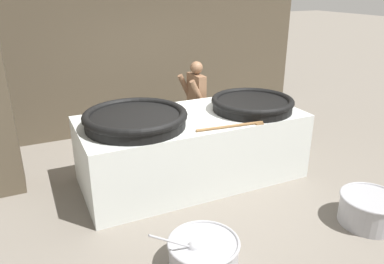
{
  "coord_description": "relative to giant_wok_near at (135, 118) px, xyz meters",
  "views": [
    {
      "loc": [
        -2.27,
        -4.84,
        2.92
      ],
      "look_at": [
        0.0,
        0.0,
        0.79
      ],
      "focal_mm": 35.0,
      "sensor_mm": 36.0,
      "label": 1
    }
  ],
  "objects": [
    {
      "name": "giant_wok_near",
      "position": [
        0.0,
        0.0,
        0.0
      ],
      "size": [
        1.46,
        1.46,
        0.22
      ],
      "color": "black",
      "rests_on": "hearth_platform"
    },
    {
      "name": "back_wall",
      "position": [
        0.9,
        2.68,
        0.56
      ],
      "size": [
        7.43,
        0.24,
        3.45
      ],
      "primitive_type": "cube",
      "color": "#4C4233",
      "rests_on": "ground_plane"
    },
    {
      "name": "ground_plane",
      "position": [
        0.9,
        0.07,
        -1.17
      ],
      "size": [
        60.0,
        60.0,
        0.0
      ],
      "primitive_type": "plane",
      "color": "slate"
    },
    {
      "name": "prep_bowl_vegetables",
      "position": [
        0.14,
        -1.85,
        -0.98
      ],
      "size": [
        1.03,
        0.79,
        0.67
      ],
      "color": "#9E9EA3",
      "rests_on": "ground_plane"
    },
    {
      "name": "cook",
      "position": [
        1.52,
        1.22,
        -0.29
      ],
      "size": [
        0.38,
        0.59,
        1.62
      ],
      "rotation": [
        0.0,
        0.0,
        3.18
      ],
      "color": "brown",
      "rests_on": "ground_plane"
    },
    {
      "name": "stirring_paddle",
      "position": [
        1.23,
        -0.61,
        -0.1
      ],
      "size": [
        1.02,
        0.16,
        0.04
      ],
      "rotation": [
        0.0,
        0.0,
        -0.09
      ],
      "color": "brown",
      "rests_on": "hearth_platform"
    },
    {
      "name": "prep_bowl_meat",
      "position": [
        2.46,
        -2.02,
        -0.95
      ],
      "size": [
        0.78,
        0.78,
        0.39
      ],
      "color": "#9E9EA3",
      "rests_on": "ground_plane"
    },
    {
      "name": "giant_wok_far",
      "position": [
        1.89,
        -0.07,
        -0.01
      ],
      "size": [
        1.3,
        1.3,
        0.2
      ],
      "color": "black",
      "rests_on": "hearth_platform"
    },
    {
      "name": "hearth_platform",
      "position": [
        0.9,
        0.07,
        -0.64
      ],
      "size": [
        3.4,
        1.54,
        1.05
      ],
      "color": "silver",
      "rests_on": "ground_plane"
    }
  ]
}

